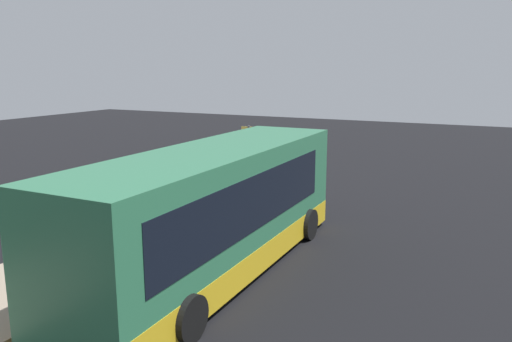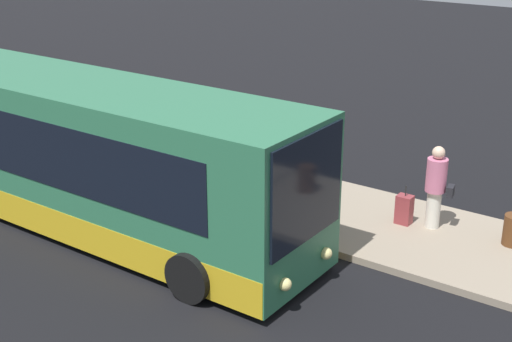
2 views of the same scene
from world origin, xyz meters
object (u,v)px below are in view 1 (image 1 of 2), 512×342
object	(u,v)px
passenger_with_bags	(125,219)
trash_bin	(225,181)
sign_post	(249,147)
passenger_boarding	(98,214)
suitcase	(204,193)
bus_lead	(214,213)
passenger_waiting	(207,173)

from	to	relation	value
passenger_with_bags	trash_bin	size ratio (longest dim) A/B	2.67
sign_post	passenger_boarding	bearing A→B (deg)	177.69
trash_bin	passenger_with_bags	bearing A→B (deg)	-170.88
suitcase	sign_post	world-z (taller)	sign_post
suitcase	sign_post	xyz separation A→B (m)	(3.25, -0.32, 1.37)
bus_lead	sign_post	distance (m)	9.32
passenger_boarding	passenger_with_bags	world-z (taller)	passenger_boarding
trash_bin	passenger_boarding	bearing A→B (deg)	-177.76
passenger_waiting	trash_bin	size ratio (longest dim) A/B	2.85
sign_post	bus_lead	bearing A→B (deg)	-158.51
passenger_boarding	trash_bin	size ratio (longest dim) A/B	2.84
bus_lead	sign_post	bearing A→B (deg)	21.49
passenger_boarding	passenger_with_bags	bearing A→B (deg)	164.36
bus_lead	passenger_boarding	world-z (taller)	bus_lead
passenger_with_bags	passenger_boarding	bearing A→B (deg)	-7.96
bus_lead	passenger_waiting	size ratio (longest dim) A/B	5.59
passenger_waiting	passenger_with_bags	distance (m)	6.25
bus_lead	passenger_boarding	size ratio (longest dim) A/B	5.61
passenger_with_bags	trash_bin	world-z (taller)	passenger_with_bags
passenger_with_bags	suitcase	world-z (taller)	passenger_with_bags
passenger_waiting	sign_post	world-z (taller)	sign_post
passenger_boarding	suitcase	xyz separation A→B (m)	(5.60, -0.04, -0.66)
suitcase	trash_bin	distance (m)	2.31
passenger_waiting	passenger_with_bags	bearing A→B (deg)	-91.29
bus_lead	passenger_waiting	world-z (taller)	bus_lead
bus_lead	trash_bin	size ratio (longest dim) A/B	15.94
bus_lead	passenger_waiting	distance (m)	7.19
passenger_boarding	passenger_waiting	world-z (taller)	passenger_waiting
bus_lead	trash_bin	world-z (taller)	bus_lead
passenger_boarding	suitcase	size ratio (longest dim) A/B	2.06
bus_lead	trash_bin	distance (m)	8.79
bus_lead	passenger_with_bags	world-z (taller)	bus_lead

